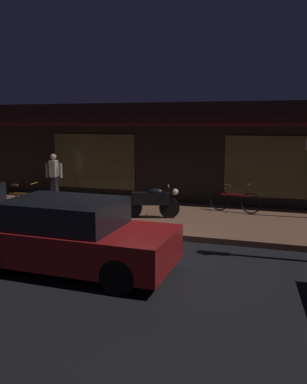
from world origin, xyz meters
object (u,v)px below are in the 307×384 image
Objects in this scene: bicycle_parked at (235,201)px; bicycle_extra at (23,200)px; parked_car_far at (70,235)px; motorcycle at (152,201)px; person_photographer at (54,176)px.

bicycle_parked is 0.99× the size of bicycle_extra.
bicycle_extra is 5.28m from parked_car_far.
motorcycle is 1.00× the size of person_photographer.
bicycle_parked is 6.68m from bicycle_extra.
motorcycle is 1.01× the size of bicycle_extra.
motorcycle is 4.19m from bicycle_extra.
person_photographer is (0.00, 1.90, 0.52)m from bicycle_extra.
bicycle_parked is (2.25, 1.50, -0.14)m from motorcycle.
parked_car_far is (3.74, -5.61, -0.32)m from person_photographer.
bicycle_extra is at bearing -90.13° from person_photographer.
motorcycle is 1.01× the size of bicycle_parked.
person_photographer is at bearing 89.87° from bicycle_extra.
bicycle_parked is 0.98× the size of person_photographer.
bicycle_parked is at bearing -0.52° from person_photographer.
person_photographer reaches higher than bicycle_extra.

